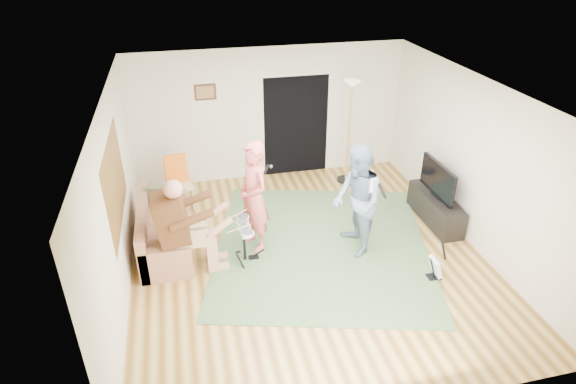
{
  "coord_description": "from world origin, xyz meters",
  "views": [
    {
      "loc": [
        -1.74,
        -6.12,
        4.64
      ],
      "look_at": [
        -0.25,
        0.3,
        1.03
      ],
      "focal_mm": 30.0,
      "sensor_mm": 36.0,
      "label": 1
    }
  ],
  "objects_px": {
    "singer": "(254,197)",
    "guitarist": "(357,201)",
    "torchiere_lamp": "(350,114)",
    "sofa": "(161,234)",
    "guitar_spare": "(436,267)",
    "tv_cabinet": "(435,209)",
    "drum_kit": "(244,244)",
    "dining_chair": "(181,190)",
    "television": "(438,179)"
  },
  "relations": [
    {
      "from": "singer",
      "to": "television",
      "type": "bearing_deg",
      "value": 72.39
    },
    {
      "from": "singer",
      "to": "guitarist",
      "type": "xyz_separation_m",
      "value": [
        1.54,
        -0.49,
        -0.01
      ]
    },
    {
      "from": "sofa",
      "to": "dining_chair",
      "type": "height_order",
      "value": "dining_chair"
    },
    {
      "from": "guitar_spare",
      "to": "television",
      "type": "bearing_deg",
      "value": 63.76
    },
    {
      "from": "guitarist",
      "to": "torchiere_lamp",
      "type": "bearing_deg",
      "value": 164.19
    },
    {
      "from": "guitarist",
      "to": "guitar_spare",
      "type": "height_order",
      "value": "guitarist"
    },
    {
      "from": "dining_chair",
      "to": "guitar_spare",
      "type": "bearing_deg",
      "value": -53.2
    },
    {
      "from": "drum_kit",
      "to": "torchiere_lamp",
      "type": "xyz_separation_m",
      "value": [
        2.48,
        2.27,
        1.15
      ]
    },
    {
      "from": "sofa",
      "to": "drum_kit",
      "type": "height_order",
      "value": "sofa"
    },
    {
      "from": "tv_cabinet",
      "to": "drum_kit",
      "type": "bearing_deg",
      "value": -173.62
    },
    {
      "from": "guitar_spare",
      "to": "dining_chair",
      "type": "relative_size",
      "value": 0.72
    },
    {
      "from": "guitarist",
      "to": "guitar_spare",
      "type": "distance_m",
      "value": 1.52
    },
    {
      "from": "singer",
      "to": "torchiere_lamp",
      "type": "distance_m",
      "value": 3.0
    },
    {
      "from": "singer",
      "to": "torchiere_lamp",
      "type": "xyz_separation_m",
      "value": [
        2.24,
        1.91,
        0.53
      ]
    },
    {
      "from": "sofa",
      "to": "torchiere_lamp",
      "type": "xyz_separation_m",
      "value": [
        3.76,
        1.62,
        1.2
      ]
    },
    {
      "from": "drum_kit",
      "to": "singer",
      "type": "bearing_deg",
      "value": 56.39
    },
    {
      "from": "sofa",
      "to": "singer",
      "type": "bearing_deg",
      "value": -10.99
    },
    {
      "from": "torchiere_lamp",
      "to": "guitarist",
      "type": "bearing_deg",
      "value": -106.35
    },
    {
      "from": "dining_chair",
      "to": "tv_cabinet",
      "type": "bearing_deg",
      "value": -32.64
    },
    {
      "from": "sofa",
      "to": "tv_cabinet",
      "type": "relative_size",
      "value": 1.36
    },
    {
      "from": "guitarist",
      "to": "guitar_spare",
      "type": "relative_size",
      "value": 2.53
    },
    {
      "from": "guitarist",
      "to": "singer",
      "type": "bearing_deg",
      "value": -106.97
    },
    {
      "from": "guitarist",
      "to": "dining_chair",
      "type": "distance_m",
      "value": 3.44
    },
    {
      "from": "drum_kit",
      "to": "television",
      "type": "bearing_deg",
      "value": 6.47
    },
    {
      "from": "guitarist",
      "to": "torchiere_lamp",
      "type": "xyz_separation_m",
      "value": [
        0.7,
        2.4,
        0.54
      ]
    },
    {
      "from": "guitarist",
      "to": "dining_chair",
      "type": "relative_size",
      "value": 1.82
    },
    {
      "from": "drum_kit",
      "to": "torchiere_lamp",
      "type": "relative_size",
      "value": 0.33
    },
    {
      "from": "dining_chair",
      "to": "tv_cabinet",
      "type": "height_order",
      "value": "dining_chair"
    },
    {
      "from": "singer",
      "to": "dining_chair",
      "type": "xyz_separation_m",
      "value": [
        -1.15,
        1.59,
        -0.56
      ]
    },
    {
      "from": "tv_cabinet",
      "to": "television",
      "type": "relative_size",
      "value": 1.32
    },
    {
      "from": "drum_kit",
      "to": "singer",
      "type": "distance_m",
      "value": 0.75
    },
    {
      "from": "torchiere_lamp",
      "to": "tv_cabinet",
      "type": "height_order",
      "value": "torchiere_lamp"
    },
    {
      "from": "dining_chair",
      "to": "television",
      "type": "relative_size",
      "value": 0.95
    },
    {
      "from": "singer",
      "to": "guitarist",
      "type": "relative_size",
      "value": 1.01
    },
    {
      "from": "torchiere_lamp",
      "to": "television",
      "type": "xyz_separation_m",
      "value": [
        0.97,
        -1.88,
        -0.6
      ]
    },
    {
      "from": "television",
      "to": "drum_kit",
      "type": "bearing_deg",
      "value": -173.53
    },
    {
      "from": "sofa",
      "to": "torchiere_lamp",
      "type": "height_order",
      "value": "torchiere_lamp"
    },
    {
      "from": "drum_kit",
      "to": "guitar_spare",
      "type": "xyz_separation_m",
      "value": [
        2.72,
        -1.09,
        -0.09
      ]
    },
    {
      "from": "television",
      "to": "guitar_spare",
      "type": "bearing_deg",
      "value": -116.24
    },
    {
      "from": "drum_kit",
      "to": "guitarist",
      "type": "distance_m",
      "value": 1.88
    },
    {
      "from": "television",
      "to": "sofa",
      "type": "bearing_deg",
      "value": 176.87
    },
    {
      "from": "dining_chair",
      "to": "tv_cabinet",
      "type": "distance_m",
      "value": 4.68
    },
    {
      "from": "singer",
      "to": "tv_cabinet",
      "type": "relative_size",
      "value": 1.32
    },
    {
      "from": "sofa",
      "to": "dining_chair",
      "type": "distance_m",
      "value": 1.35
    },
    {
      "from": "singer",
      "to": "tv_cabinet",
      "type": "bearing_deg",
      "value": 72.38
    },
    {
      "from": "tv_cabinet",
      "to": "torchiere_lamp",
      "type": "bearing_deg",
      "value": 118.55
    },
    {
      "from": "singer",
      "to": "television",
      "type": "relative_size",
      "value": 1.75
    },
    {
      "from": "drum_kit",
      "to": "singer",
      "type": "relative_size",
      "value": 0.37
    },
    {
      "from": "dining_chair",
      "to": "television",
      "type": "xyz_separation_m",
      "value": [
        4.36,
        -1.55,
        0.49
      ]
    },
    {
      "from": "drum_kit",
      "to": "tv_cabinet",
      "type": "height_order",
      "value": "drum_kit"
    }
  ]
}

